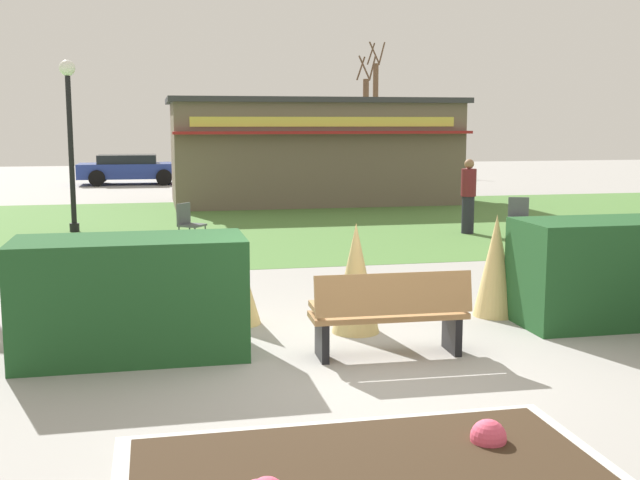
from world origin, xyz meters
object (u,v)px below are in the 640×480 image
(tree_right_bg, at_px, (375,115))
(cafe_chair_west, at_px, (188,221))
(tree_left_bg, at_px, (366,124))
(food_kiosk, at_px, (313,150))
(cafe_chair_east, at_px, (519,214))
(person_strolling, at_px, (468,196))
(lamppost_far, at_px, (70,124))
(parked_car_west_slot, at_px, (130,168))
(parked_car_center_slot, at_px, (263,167))
(park_bench, at_px, (390,314))

(tree_right_bg, bearing_deg, cafe_chair_west, -114.36)
(tree_left_bg, bearing_deg, food_kiosk, -112.60)
(cafe_chair_east, bearing_deg, person_strolling, 129.91)
(lamppost_far, distance_m, parked_car_west_slot, 14.46)
(food_kiosk, xyz_separation_m, cafe_chair_east, (2.81, -8.68, -1.10))
(tree_left_bg, bearing_deg, lamppost_far, -123.76)
(tree_right_bg, bearing_deg, parked_car_west_slot, -152.75)
(food_kiosk, xyz_separation_m, person_strolling, (2.03, -7.74, -0.77))
(cafe_chair_west, xyz_separation_m, tree_left_bg, (9.26, 20.39, 1.89))
(food_kiosk, height_order, cafe_chair_east, food_kiosk)
(parked_car_center_slot, bearing_deg, parked_car_west_slot, 179.96)
(cafe_chair_west, xyz_separation_m, person_strolling, (6.31, 0.68, 0.33))
(cafe_chair_east, relative_size, parked_car_center_slot, 0.21)
(park_bench, distance_m, lamppost_far, 11.93)
(person_strolling, distance_m, parked_car_center_slot, 16.63)
(person_strolling, height_order, parked_car_west_slot, person_strolling)
(park_bench, relative_size, lamppost_far, 0.44)
(tree_left_bg, xyz_separation_m, tree_right_bg, (1.33, 2.99, 0.47))
(park_bench, relative_size, parked_car_west_slot, 0.40)
(park_bench, relative_size, tree_right_bg, 0.26)
(cafe_chair_west, bearing_deg, tree_right_bg, 65.64)
(parked_car_west_slot, xyz_separation_m, parked_car_center_slot, (5.44, -0.00, 0.00))
(cafe_chair_east, height_order, person_strolling, person_strolling)
(lamppost_far, bearing_deg, cafe_chair_west, -48.66)
(tree_left_bg, distance_m, tree_right_bg, 3.31)
(park_bench, bearing_deg, cafe_chair_east, 55.95)
(person_strolling, distance_m, tree_right_bg, 23.19)
(parked_car_west_slot, bearing_deg, food_kiosk, -56.25)
(food_kiosk, relative_size, cafe_chair_west, 10.08)
(food_kiosk, distance_m, person_strolling, 8.04)
(parked_car_center_slot, height_order, tree_left_bg, tree_left_bg)
(park_bench, distance_m, food_kiosk, 16.80)
(cafe_chair_west, relative_size, tree_right_bg, 0.14)
(cafe_chair_east, distance_m, person_strolling, 1.27)
(parked_car_center_slot, distance_m, tree_left_bg, 6.53)
(park_bench, relative_size, parked_car_center_slot, 0.39)
(park_bench, xyz_separation_m, parked_car_west_slot, (-3.31, 25.29, 0.16))
(park_bench, distance_m, parked_car_west_slot, 25.50)
(cafe_chair_west, height_order, tree_left_bg, tree_left_bg)
(cafe_chair_west, height_order, person_strolling, person_strolling)
(food_kiosk, height_order, parked_car_west_slot, food_kiosk)
(cafe_chair_west, xyz_separation_m, parked_car_west_slot, (-1.54, 17.13, 0.12))
(park_bench, distance_m, cafe_chair_west, 8.34)
(park_bench, height_order, food_kiosk, food_kiosk)
(tree_right_bg, bearing_deg, park_bench, -105.63)
(person_strolling, xyz_separation_m, parked_car_west_slot, (-7.85, 16.46, -0.22))
(cafe_chair_west, height_order, parked_car_center_slot, parked_car_center_slot)
(tree_right_bg, bearing_deg, cafe_chair_east, -98.40)
(cafe_chair_west, bearing_deg, park_bench, -77.79)
(cafe_chair_east, height_order, tree_right_bg, tree_right_bg)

